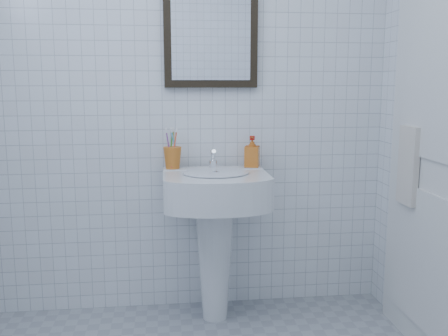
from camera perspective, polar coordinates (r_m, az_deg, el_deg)
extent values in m
cube|color=white|center=(2.74, -4.20, 9.36)|extent=(2.20, 0.02, 2.50)
cube|color=white|center=(0.36, 13.68, 7.58)|extent=(2.20, 0.02, 2.50)
cone|color=white|center=(2.72, -1.06, -10.35)|extent=(0.21, 0.21, 0.67)
cube|color=white|center=(2.56, -0.99, -2.38)|extent=(0.53, 0.38, 0.16)
cube|color=white|center=(2.69, -1.30, -0.24)|extent=(0.53, 0.10, 0.03)
cylinder|color=white|center=(2.52, -0.93, -0.52)|extent=(0.33, 0.33, 0.01)
cylinder|color=silver|center=(2.66, -1.26, 0.43)|extent=(0.04, 0.04, 0.04)
cylinder|color=silver|center=(2.64, -1.24, 1.50)|extent=(0.02, 0.08, 0.07)
cylinder|color=silver|center=(2.68, -1.30, 1.23)|extent=(0.03, 0.04, 0.08)
imported|color=#C54D13|center=(2.71, 3.23, 1.90)|extent=(0.10, 0.10, 0.17)
cube|color=black|center=(2.74, -1.52, 15.66)|extent=(0.50, 0.04, 0.62)
cube|color=white|center=(2.72, -1.48, 15.70)|extent=(0.42, 0.00, 0.54)
cube|color=silver|center=(2.42, 23.16, 2.65)|extent=(0.04, 0.80, 2.00)
torus|color=silver|center=(2.56, 20.94, 4.25)|extent=(0.01, 0.18, 0.18)
cube|color=beige|center=(2.57, 20.30, 0.25)|extent=(0.03, 0.16, 0.38)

